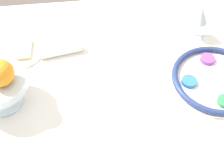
{
  "coord_description": "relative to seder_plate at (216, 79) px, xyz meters",
  "views": [
    {
      "loc": [
        0.09,
        0.62,
        1.59
      ],
      "look_at": [
        0.02,
        0.01,
        0.82
      ],
      "focal_mm": 50.0,
      "sensor_mm": 36.0,
      "label": 1
    }
  ],
  "objects": [
    {
      "name": "napkin_roll",
      "position": [
        0.5,
        -0.19,
        0.0
      ],
      "size": [
        0.15,
        0.06,
        0.04
      ],
      "color": "white",
      "rests_on": "dining_table"
    },
    {
      "name": "bread_plate",
      "position": [
        0.65,
        -0.21,
        -0.01
      ],
      "size": [
        0.17,
        0.17,
        0.02
      ],
      "color": "silver",
      "rests_on": "dining_table"
    },
    {
      "name": "dining_table",
      "position": [
        0.32,
        -0.01,
        -0.4
      ],
      "size": [
        1.5,
        0.96,
        0.78
      ],
      "color": "silver",
      "rests_on": "ground_plane"
    },
    {
      "name": "seder_plate",
      "position": [
        0.0,
        0.0,
        0.0
      ],
      "size": [
        0.29,
        0.29,
        0.03
      ],
      "color": "silver",
      "rests_on": "dining_table"
    },
    {
      "name": "orange_fruit",
      "position": [
        0.66,
        0.01,
        0.14
      ],
      "size": [
        0.08,
        0.08,
        0.08
      ],
      "color": "orange",
      "rests_on": "fruit_stand"
    },
    {
      "name": "wine_glass",
      "position": [
        0.0,
        -0.23,
        0.08
      ],
      "size": [
        0.06,
        0.06,
        0.13
      ],
      "color": "silver",
      "rests_on": "dining_table"
    }
  ]
}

